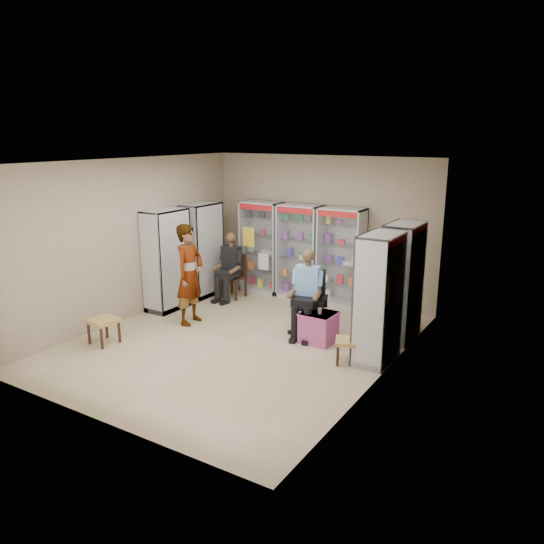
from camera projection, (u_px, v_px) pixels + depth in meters
The scene contains 18 objects.
floor at pixel (240, 342), 9.00m from camera, with size 6.00×6.00×0.00m, color tan.
room_shell at pixel (238, 227), 8.50m from camera, with size 5.02×6.02×3.01m.
cabinet_back_left at pixel (262, 247), 11.65m from camera, with size 0.90×0.50×2.00m, color silver.
cabinet_back_mid at pixel (300, 252), 11.17m from camera, with size 0.90×0.50×2.00m, color #B0B3B7.
cabinet_back_right at pixel (341, 257), 10.69m from camera, with size 0.90×0.50×2.00m, color silver.
cabinet_right_far at pixel (402, 282), 8.93m from camera, with size 0.50×0.90×2.00m, color #A5A7AC.
cabinet_right_near at pixel (378, 299), 8.03m from camera, with size 0.50×0.90×2.00m, color silver.
cabinet_left_far at pixel (202, 250), 11.35m from camera, with size 0.50×0.90×2.00m, color #B2B5BA.
cabinet_left_near at pixel (167, 260), 10.45m from camera, with size 0.50×0.90×2.00m, color #B9BBC1.
wooden_chair at pixel (234, 276), 11.31m from camera, with size 0.42×0.42×0.94m, color black.
seated_customer at pixel (232, 268), 11.22m from camera, with size 0.44×0.60×1.34m, color black, non-canonical shape.
office_chair at pixel (309, 302), 9.27m from camera, with size 0.61×0.61×1.12m, color black.
seated_shopkeeper at pixel (308, 295), 9.19m from camera, with size 0.47×0.65×1.43m, color #6CA2D5, non-canonical shape.
pink_trunk at pixel (318, 327), 8.95m from camera, with size 0.53×0.51×0.51m, color #AE4593.
tea_glass at pixel (320, 311), 8.82m from camera, with size 0.07×0.07×0.10m, color #632908.
woven_stool_a at pixel (348, 351), 8.13m from camera, with size 0.38×0.38×0.38m, color #B2754B.
woven_stool_b at pixel (104, 331), 8.87m from camera, with size 0.44×0.44×0.44m, color #A77346.
standing_man at pixel (190, 274), 9.67m from camera, with size 0.68×0.44×1.86m, color gray.
Camera 1 is at (4.86, -6.87, 3.43)m, focal length 35.00 mm.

